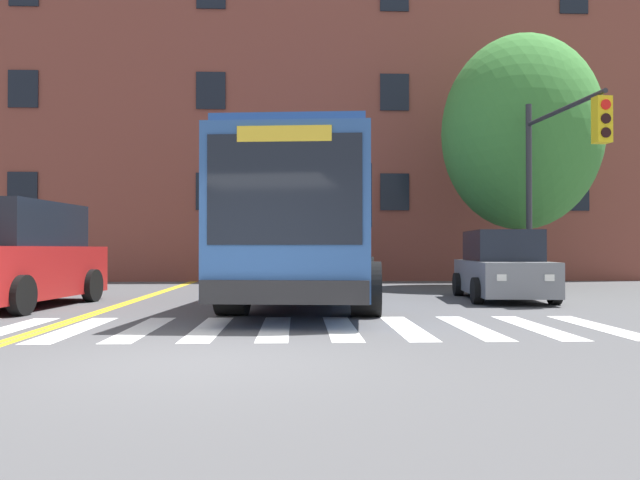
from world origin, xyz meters
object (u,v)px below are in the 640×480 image
at_px(car_grey_far_lane, 502,268).
at_px(traffic_light_near_corner, 557,160).
at_px(city_bus, 313,224).
at_px(car_red_near_lane, 14,257).
at_px(street_tree_curbside_large, 521,133).

height_order(car_grey_far_lane, traffic_light_near_corner, traffic_light_near_corner).
height_order(city_bus, car_red_near_lane, city_bus).
relative_size(city_bus, street_tree_curbside_large, 1.51).
bearing_deg(car_grey_far_lane, street_tree_curbside_large, 64.64).
bearing_deg(car_red_near_lane, city_bus, 15.84).
xyz_separation_m(car_grey_far_lane, traffic_light_near_corner, (1.42, 0.09, 2.65)).
xyz_separation_m(city_bus, street_tree_curbside_large, (6.67, 4.21, 3.06)).
bearing_deg(traffic_light_near_corner, street_tree_curbside_large, 81.29).
xyz_separation_m(car_red_near_lane, traffic_light_near_corner, (12.38, 1.72, 2.37)).
xyz_separation_m(car_red_near_lane, car_grey_far_lane, (10.96, 1.63, -0.28)).
bearing_deg(street_tree_curbside_large, car_grey_far_lane, -115.36).
relative_size(traffic_light_near_corner, street_tree_curbside_large, 0.65).
distance_m(city_bus, car_red_near_lane, 6.67).
xyz_separation_m(city_bus, car_red_near_lane, (-6.37, -1.81, -0.78)).
xyz_separation_m(city_bus, traffic_light_near_corner, (6.01, -0.09, 1.58)).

